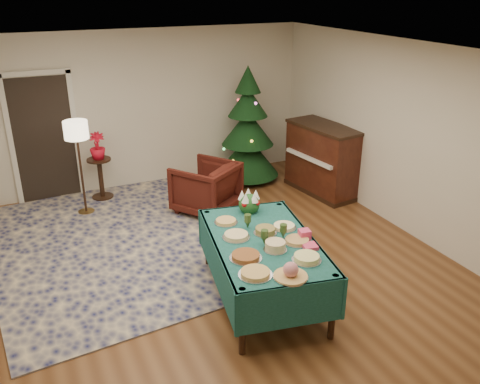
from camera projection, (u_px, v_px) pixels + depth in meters
name	position (u px, v px, depth m)	size (l,w,h in m)	color
room_shell	(216.00, 176.00, 5.82)	(7.00, 7.00, 7.00)	#593319
doorway	(44.00, 136.00, 8.22)	(1.08, 0.04, 2.16)	black
rug	(114.00, 244.00, 7.12)	(3.20, 4.20, 0.02)	#13194A
buffet_table	(263.00, 252.00, 5.71)	(1.47, 2.12, 0.76)	black
platter_0	(255.00, 273.00, 4.97)	(0.34, 0.34, 0.05)	silver
platter_1	(291.00, 272.00, 4.92)	(0.35, 0.35, 0.16)	silver
platter_2	(307.00, 258.00, 5.23)	(0.31, 0.31, 0.06)	silver
platter_3	(246.00, 256.00, 5.27)	(0.34, 0.34, 0.05)	silver
platter_4	(275.00, 246.00, 5.42)	(0.26, 0.26, 0.10)	silver
platter_5	(297.00, 241.00, 5.60)	(0.30, 0.30, 0.04)	silver
platter_6	(236.00, 236.00, 5.69)	(0.31, 0.31, 0.05)	silver
platter_7	(265.00, 231.00, 5.78)	(0.27, 0.27, 0.07)	silver
platter_8	(284.00, 227.00, 5.91)	(0.29, 0.29, 0.04)	silver
platter_9	(226.00, 221.00, 6.04)	(0.28, 0.28, 0.04)	silver
goblet_0	(248.00, 221.00, 5.88)	(0.08, 0.08, 0.18)	#2D471E
goblet_1	(283.00, 231.00, 5.65)	(0.08, 0.08, 0.18)	#2D471E
goblet_2	(264.00, 237.00, 5.52)	(0.08, 0.08, 0.18)	#2D471E
napkin_stack	(310.00, 246.00, 5.47)	(0.15, 0.15, 0.04)	#D73B62
gift_box	(304.00, 234.00, 5.67)	(0.12, 0.12, 0.10)	#DA3C68
centerpiece	(249.00, 202.00, 6.29)	(0.27, 0.27, 0.31)	#1E4C1E
armchair	(206.00, 185.00, 7.98)	(0.86, 0.81, 0.89)	#3E130D
floor_lamp	(77.00, 136.00, 7.60)	(0.36, 0.36, 1.50)	#A57F3F
side_table	(101.00, 179.00, 8.49)	(0.39, 0.39, 0.70)	black
potted_plant	(98.00, 152.00, 8.31)	(0.25, 0.44, 0.25)	red
christmas_tree	(248.00, 130.00, 9.09)	(1.24, 1.24, 2.08)	black
piano	(323.00, 160.00, 8.66)	(0.81, 1.45, 1.19)	black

